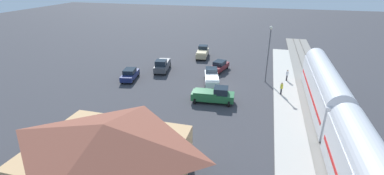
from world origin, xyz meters
The scene contains 14 objects.
ground_plane centered at (0.00, 0.00, 0.00)m, with size 200.00×200.00×0.00m, color #38383D.
railway_track centered at (-14.00, 0.00, 0.09)m, with size 4.80×70.00×0.30m.
platform centered at (-10.00, 0.00, 0.15)m, with size 3.20×46.00×0.30m.
passenger_train centered at (-14.00, 12.24, 2.86)m, with size 2.93×36.76×4.98m.
station_building centered at (4.00, 22.00, 2.86)m, with size 11.65×9.49×5.53m.
pedestrian_on_platform centered at (-10.29, -4.34, 1.28)m, with size 0.36×0.36×1.71m.
pedestrian_waiting_far centered at (-9.31, 1.16, 1.28)m, with size 0.36×0.36×1.71m.
pickup_charcoal centered at (9.81, -4.37, 1.03)m, with size 2.84×5.65×2.14m.
sedan_navy centered at (13.18, 0.82, 0.88)m, with size 2.60×4.75×1.74m.
pickup_white centered at (0.64, -0.96, 1.03)m, with size 3.19×5.71×2.14m.
sedan_maroon centered at (0.46, -6.91, 0.88)m, with size 2.86×4.81×1.74m.
pickup_green centered at (-0.90, 5.32, 1.03)m, with size 5.53×2.79×2.14m.
pickup_tan centered at (5.05, -13.96, 1.03)m, with size 2.53×5.58×2.14m.
light_pole_near_platform centered at (-7.20, -3.79, 5.26)m, with size 0.44×0.44×8.46m.
Camera 1 is at (-6.46, 36.45, 15.45)m, focal length 25.40 mm.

